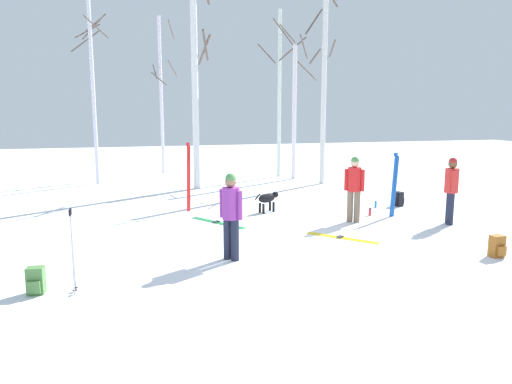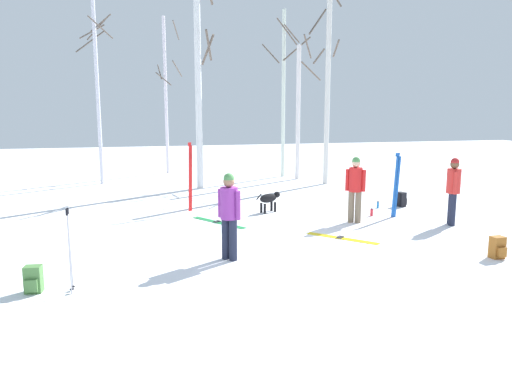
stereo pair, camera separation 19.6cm
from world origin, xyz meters
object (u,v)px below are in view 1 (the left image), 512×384
Objects in this scene: water_bottle_0 at (370,212)px; birch_tree_1 at (162,94)px; birch_tree_3 at (279,91)px; birch_tree_0 at (93,86)px; birch_tree_4 at (295,109)px; water_bottle_1 at (376,204)px; backpack_0 at (399,199)px; backpack_1 at (497,246)px; person_1 at (231,211)px; ski_poles_0 at (73,249)px; dog at (268,199)px; birch_tree_5 at (324,85)px; ski_pair_planted_0 at (394,185)px; birch_tree_2 at (196,74)px; ski_pair_lying_0 at (342,238)px; ski_pair_lying_1 at (218,223)px; backpack_2 at (36,281)px; ski_pair_planted_1 at (189,177)px; person_0 at (451,186)px; person_2 at (354,185)px.

birch_tree_1 is (-4.84, 10.58, 3.47)m from water_bottle_0.
birch_tree_3 is at bearing -26.42° from birch_tree_1.
birch_tree_0 is 1.21× the size of birch_tree_4.
water_bottle_1 is 8.13m from birch_tree_3.
backpack_0 is 5.18m from backpack_1.
person_1 is 8.03× the size of water_bottle_0.
ski_poles_0 is 12.36m from birch_tree_0.
ski_poles_0 is at bearing -132.31° from dog.
birch_tree_5 reaches higher than birch_tree_1.
birch_tree_0 is at bearing 142.48° from backpack_0.
ski_pair_planted_0 is 1.69m from backpack_0.
birch_tree_2 is at bearing 114.56° from backpack_1.
birch_tree_2 reaches higher than ski_pair_lying_0.
backpack_2 reaches higher than ski_pair_lying_1.
birch_tree_1 reaches higher than ski_pair_lying_0.
birch_tree_5 is (0.31, 9.90, 3.58)m from backpack_1.
backpack_0 is at bearing -8.03° from ski_pair_planted_1.
backpack_0 is at bearing -42.06° from birch_tree_2.
person_2 is (-2.29, 0.83, 0.00)m from person_0.
backpack_2 is 0.06× the size of birch_tree_0.
ski_pair_planted_1 is 6.35m from backpack_0.
ski_pair_planted_0 is at bearing -5.46° from ski_pair_lying_1.
birch_tree_5 is (0.63, -1.51, 0.88)m from birch_tree_4.
water_bottle_0 is at bearing 28.74° from ski_poles_0.
person_1 is at bearing 21.33° from ski_poles_0.
person_1 is 3.01m from ski_poles_0.
ski_pair_planted_1 is 7.67m from birch_tree_4.
backpack_1 is 10.53m from birch_tree_5.
ski_pair_planted_0 is at bearing -63.50° from birch_tree_1.
birch_tree_0 is at bearing 105.59° from person_1.
person_0 is at bearing 14.04° from person_1.
birch_tree_4 is at bearing 77.46° from ski_pair_lying_0.
birch_tree_1 is at bearing 103.35° from dog.
water_bottle_1 reaches higher than ski_pair_lying_0.
backpack_0 is (5.72, 0.79, 0.20)m from ski_pair_lying_1.
ski_pair_planted_0 is 9.27m from backpack_2.
water_bottle_0 is 11.58m from birch_tree_0.
backpack_2 is (-3.69, -4.09, 0.20)m from ski_pair_lying_1.
birch_tree_4 is at bearing 91.58° from backpack_1.
ski_pair_planted_1 is 6.45m from ski_poles_0.
birch_tree_1 is at bearing 153.58° from birch_tree_3.
birch_tree_2 is at bearing -161.76° from birch_tree_4.
birch_tree_5 is (5.18, 5.58, 3.79)m from ski_pair_lying_1.
birch_tree_2 is 4.54m from birch_tree_3.
ski_pair_lying_1 is 0.24× the size of birch_tree_3.
person_0 is 3.90× the size of backpack_1.
ski_pair_planted_1 is (-2.16, 0.70, 0.60)m from dog.
birch_tree_4 is (1.11, 7.89, 1.93)m from person_2.
birch_tree_1 is (-5.51, 9.64, 3.47)m from water_bottle_1.
ski_poles_0 is 6.48× the size of water_bottle_1.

